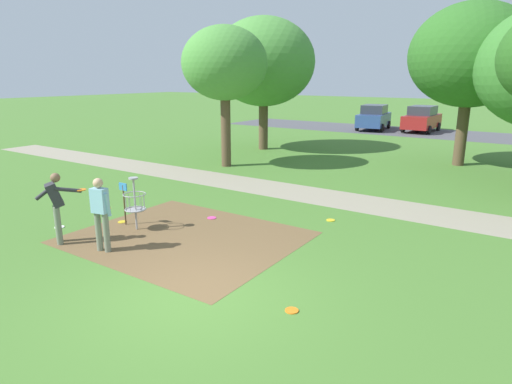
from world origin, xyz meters
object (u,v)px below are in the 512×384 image
object	(u,v)px
frisbee_by_tee	(331,220)
frisbee_far_left	(292,311)
player_foreground_watching	(56,203)
frisbee_near_basket	(122,222)
tree_mid_left	(264,62)
parked_car_leftmost	(374,117)
frisbee_mid_grass	(212,218)
player_throwing	(101,210)
disc_golf_basket	(134,201)
parked_car_center_left	(422,119)
tree_mid_right	(225,64)
frisbee_far_right	(59,227)
tree_near_right	(471,56)

from	to	relation	value
frisbee_by_tee	frisbee_far_left	bearing A→B (deg)	-72.81
player_foreground_watching	frisbee_near_basket	xyz separation A→B (m)	(-0.02, 1.84, -0.98)
tree_mid_left	parked_car_leftmost	world-z (taller)	tree_mid_left
frisbee_near_basket	frisbee_mid_grass	world-z (taller)	same
player_foreground_watching	parked_car_leftmost	size ratio (longest dim) A/B	0.39
parked_car_leftmost	player_throwing	bearing A→B (deg)	-83.42
frisbee_by_tee	disc_golf_basket	bearing A→B (deg)	-138.58
disc_golf_basket	parked_car_center_left	xyz separation A→B (m)	(0.81, 25.90, 0.17)
frisbee_near_basket	frisbee_far_left	size ratio (longest dim) A/B	0.99
frisbee_by_tee	parked_car_center_left	xyz separation A→B (m)	(-3.15, 22.41, 0.91)
frisbee_near_basket	tree_mid_right	world-z (taller)	tree_mid_right
player_foreground_watching	parked_car_center_left	xyz separation A→B (m)	(1.51, 27.58, -0.06)
player_foreground_watching	frisbee_by_tee	xyz separation A→B (m)	(4.66, 5.17, -0.98)
tree_mid_right	parked_car_center_left	distance (m)	18.71
player_foreground_watching	frisbee_far_right	bearing A→B (deg)	149.22
disc_golf_basket	tree_near_right	xyz separation A→B (m)	(5.39, 13.97, 3.97)
disc_golf_basket	frisbee_near_basket	world-z (taller)	disc_golf_basket
disc_golf_basket	tree_mid_right	bearing A→B (deg)	111.60
player_throwing	tree_mid_left	bearing A→B (deg)	109.14
tree_near_right	disc_golf_basket	bearing A→B (deg)	-111.10
frisbee_mid_grass	tree_mid_left	world-z (taller)	tree_mid_left
tree_near_right	parked_car_leftmost	bearing A→B (deg)	125.22
frisbee_mid_grass	frisbee_by_tee	bearing A→B (deg)	30.53
frisbee_by_tee	frisbee_mid_grass	bearing A→B (deg)	-149.47
frisbee_near_basket	parked_car_leftmost	size ratio (longest dim) A/B	0.05
tree_mid_left	frisbee_far_right	bearing A→B (deg)	-79.33
player_foreground_watching	frisbee_mid_grass	size ratio (longest dim) A/B	6.73
frisbee_by_tee	player_throwing	bearing A→B (deg)	-124.53
frisbee_far_left	tree_mid_right	distance (m)	13.38
frisbee_far_right	tree_mid_right	size ratio (longest dim) A/B	0.04
frisbee_far_right	tree_mid_left	size ratio (longest dim) A/B	0.04
tree_mid_left	disc_golf_basket	bearing A→B (deg)	-71.20
parked_car_leftmost	frisbee_by_tee	bearing A→B (deg)	-73.43
disc_golf_basket	frisbee_mid_grass	world-z (taller)	disc_golf_basket
frisbee_far_right	tree_mid_right	xyz separation A→B (m)	(-1.39, 9.00, 4.37)
disc_golf_basket	frisbee_mid_grass	xyz separation A→B (m)	(1.09, 1.80, -0.74)
frisbee_far_right	frisbee_by_tee	bearing A→B (deg)	38.55
frisbee_far_left	frisbee_far_right	xyz separation A→B (m)	(-7.20, 0.28, 0.00)
tree_mid_right	parked_car_leftmost	bearing A→B (deg)	87.81
disc_golf_basket	parked_car_leftmost	world-z (taller)	parked_car_leftmost
frisbee_by_tee	tree_mid_right	bearing A→B (deg)	147.89
parked_car_leftmost	tree_mid_right	bearing A→B (deg)	-92.19
frisbee_near_basket	disc_golf_basket	bearing A→B (deg)	-12.20
player_foreground_watching	frisbee_near_basket	distance (m)	2.08
tree_mid_right	disc_golf_basket	bearing A→B (deg)	-68.40
frisbee_by_tee	frisbee_far_right	bearing A→B (deg)	-141.45
frisbee_near_basket	frisbee_mid_grass	distance (m)	2.45
frisbee_near_basket	frisbee_far_right	bearing A→B (deg)	-130.22
tree_mid_left	parked_car_leftmost	distance (m)	12.97
frisbee_mid_grass	parked_car_leftmost	bearing A→B (deg)	98.71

